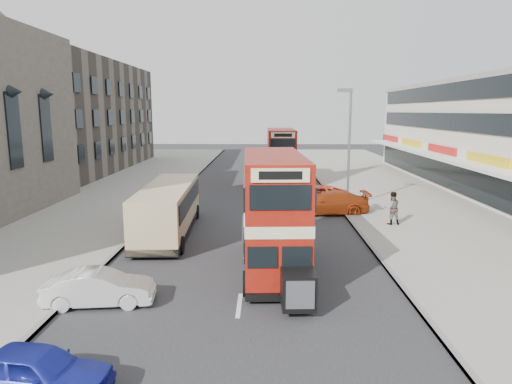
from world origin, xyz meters
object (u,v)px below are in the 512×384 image
(street_lamp, at_px, (348,139))
(coach, at_px, (168,208))
(car_left_front, at_px, (100,288))
(pedestrian_near, at_px, (392,208))
(car_left_near, at_px, (36,371))
(car_right_b, at_px, (315,195))
(bus_main, at_px, (273,212))
(car_right_a, at_px, (329,203))
(bus_second, at_px, (281,156))
(cyclist, at_px, (306,196))

(street_lamp, bearing_deg, coach, -148.27)
(car_left_front, relative_size, pedestrian_near, 1.92)
(car_left_near, height_order, car_left_front, car_left_near)
(car_left_near, height_order, car_right_b, car_right_b)
(bus_main, xyz_separation_m, coach, (-5.60, 5.64, -1.02))
(car_right_a, distance_m, pedestrian_near, 4.57)
(street_lamp, distance_m, bus_main, 13.63)
(street_lamp, bearing_deg, car_left_near, -117.58)
(car_left_near, bearing_deg, car_left_front, 10.93)
(bus_second, relative_size, car_left_front, 2.36)
(bus_main, height_order, car_right_a, bus_main)
(street_lamp, xyz_separation_m, car_left_front, (-11.36, -16.00, -4.17))
(bus_main, bearing_deg, car_left_front, 28.56)
(street_lamp, height_order, bus_main, street_lamp)
(bus_main, relative_size, cyclist, 4.54)
(coach, bearing_deg, pedestrian_near, 5.56)
(coach, xyz_separation_m, car_right_b, (8.90, 8.27, -0.80))
(coach, bearing_deg, car_right_b, 40.42)
(bus_second, bearing_deg, pedestrian_near, 109.91)
(street_lamp, bearing_deg, pedestrian_near, -70.39)
(bus_second, bearing_deg, coach, 68.60)
(car_left_front, height_order, car_right_a, car_right_a)
(car_right_a, bearing_deg, car_left_near, -28.90)
(bus_second, relative_size, coach, 0.92)
(coach, relative_size, car_right_a, 1.84)
(bus_second, bearing_deg, bus_main, 86.72)
(bus_main, xyz_separation_m, car_right_a, (3.84, 10.67, -1.75))
(car_left_front, relative_size, car_right_a, 0.72)
(car_left_front, height_order, pedestrian_near, pedestrian_near)
(car_right_b, xyz_separation_m, pedestrian_near, (3.73, -6.49, 0.45))
(car_left_front, xyz_separation_m, cyclist, (8.76, 17.46, 0.02))
(car_left_front, relative_size, car_right_b, 0.77)
(street_lamp, xyz_separation_m, car_right_b, (-1.97, 1.55, -4.11))
(street_lamp, height_order, car_right_a, street_lamp)
(street_lamp, bearing_deg, bus_second, 110.66)
(coach, height_order, pedestrian_near, coach)
(coach, xyz_separation_m, car_left_near, (-0.15, -14.39, -0.86))
(bus_second, height_order, car_right_b, bus_second)
(car_left_front, xyz_separation_m, car_right_b, (9.39, 17.55, 0.06))
(car_right_a, xyz_separation_m, pedestrian_near, (3.19, -3.25, 0.37))
(bus_second, xyz_separation_m, car_right_b, (2.14, -9.36, -1.88))
(street_lamp, height_order, car_right_b, street_lamp)
(street_lamp, bearing_deg, bus_main, -113.11)
(car_left_near, distance_m, car_right_b, 24.41)
(car_left_near, xyz_separation_m, cyclist, (8.43, 22.58, 0.01))
(street_lamp, distance_m, coach, 13.21)
(bus_second, bearing_deg, car_left_front, 74.50)
(car_left_front, bearing_deg, car_right_a, -41.06)
(car_left_near, height_order, pedestrian_near, pedestrian_near)
(car_right_b, height_order, pedestrian_near, pedestrian_near)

